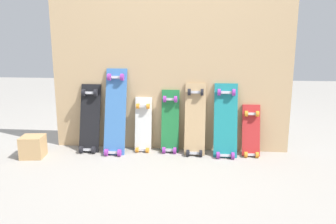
# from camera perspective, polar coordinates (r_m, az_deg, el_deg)

# --- Properties ---
(ground_plane) EXTENTS (12.00, 12.00, 0.00)m
(ground_plane) POSITION_cam_1_polar(r_m,az_deg,el_deg) (3.37, 0.12, -6.51)
(ground_plane) COLOR #9E9991
(plywood_wall_panel) EXTENTS (2.33, 0.04, 1.50)m
(plywood_wall_panel) POSITION_cam_1_polar(r_m,az_deg,el_deg) (3.28, 0.25, 6.44)
(plywood_wall_panel) COLOR tan
(plywood_wall_panel) RESTS_ON ground
(skateboard_black) EXTENTS (0.20, 0.26, 0.71)m
(skateboard_black) POSITION_cam_1_polar(r_m,az_deg,el_deg) (3.39, -13.17, -1.54)
(skateboard_black) COLOR black
(skateboard_black) RESTS_ON ground
(skateboard_blue) EXTENTS (0.20, 0.30, 0.87)m
(skateboard_blue) POSITION_cam_1_polar(r_m,az_deg,el_deg) (3.27, -8.97, -0.47)
(skateboard_blue) COLOR #386BAD
(skateboard_blue) RESTS_ON ground
(skateboard_white) EXTENTS (0.16, 0.17, 0.60)m
(skateboard_white) POSITION_cam_1_polar(r_m,az_deg,el_deg) (3.32, -4.24, -2.71)
(skateboard_white) COLOR silver
(skateboard_white) RESTS_ON ground
(skateboard_green) EXTENTS (0.17, 0.18, 0.67)m
(skateboard_green) POSITION_cam_1_polar(r_m,az_deg,el_deg) (3.27, 0.35, -2.15)
(skateboard_green) COLOR #1E7238
(skateboard_green) RESTS_ON ground
(skateboard_natural) EXTENTS (0.20, 0.24, 0.74)m
(skateboard_natural) POSITION_cam_1_polar(r_m,az_deg,el_deg) (3.22, 4.61, -1.82)
(skateboard_natural) COLOR tan
(skateboard_natural) RESTS_ON ground
(skateboard_teal) EXTENTS (0.22, 0.27, 0.74)m
(skateboard_teal) POSITION_cam_1_polar(r_m,az_deg,el_deg) (3.21, 9.77, -1.99)
(skateboard_teal) COLOR #197A7F
(skateboard_teal) RESTS_ON ground
(skateboard_red) EXTENTS (0.17, 0.21, 0.55)m
(skateboard_red) POSITION_cam_1_polar(r_m,az_deg,el_deg) (3.28, 13.95, -3.69)
(skateboard_red) COLOR #B22626
(skateboard_red) RESTS_ON ground
(wooden_crate) EXTENTS (0.23, 0.23, 0.20)m
(wooden_crate) POSITION_cam_1_polar(r_m,az_deg,el_deg) (3.40, -21.98, -5.48)
(wooden_crate) COLOR tan
(wooden_crate) RESTS_ON ground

